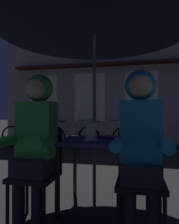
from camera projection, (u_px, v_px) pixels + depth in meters
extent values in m
plane|color=black|center=(94.00, 208.00, 2.31)|extent=(60.00, 60.00, 0.00)
cube|color=navy|center=(94.00, 141.00, 2.32)|extent=(0.72, 0.72, 0.04)
cylinder|color=#2D2319|center=(57.00, 182.00, 2.08)|extent=(0.04, 0.04, 0.70)
cylinder|color=#2D2319|center=(121.00, 187.00, 1.95)|extent=(0.04, 0.04, 0.70)
cylinder|color=#2D2319|center=(75.00, 167.00, 2.68)|extent=(0.04, 0.04, 0.70)
cylinder|color=#2D2319|center=(125.00, 169.00, 2.55)|extent=(0.04, 0.04, 0.70)
cylinder|color=#4C4C51|center=(94.00, 104.00, 2.32)|extent=(0.04, 0.04, 2.25)
cone|color=black|center=(94.00, 18.00, 2.33)|extent=(2.10, 2.10, 0.38)
cube|color=white|center=(91.00, 140.00, 2.21)|extent=(0.11, 0.11, 0.02)
cube|color=white|center=(91.00, 131.00, 2.21)|extent=(0.09, 0.09, 0.16)
pyramid|color=white|center=(91.00, 121.00, 2.21)|extent=(0.11, 0.11, 0.06)
cube|color=black|center=(35.00, 177.00, 1.99)|extent=(0.40, 0.40, 0.04)
cylinder|color=black|center=(44.00, 211.00, 1.78)|extent=(0.03, 0.03, 0.41)
cylinder|color=black|center=(7.00, 207.00, 1.86)|extent=(0.03, 0.03, 0.41)
cylinder|color=black|center=(58.00, 196.00, 2.12)|extent=(0.03, 0.03, 0.41)
cylinder|color=black|center=(27.00, 193.00, 2.19)|extent=(0.03, 0.03, 0.41)
cube|color=black|center=(43.00, 149.00, 2.17)|extent=(0.40, 0.03, 0.42)
cube|color=black|center=(141.00, 184.00, 1.78)|extent=(0.40, 0.40, 0.04)
cylinder|color=black|center=(165.00, 224.00, 1.58)|extent=(0.03, 0.03, 0.41)
cylinder|color=black|center=(119.00, 219.00, 1.65)|extent=(0.03, 0.03, 0.41)
cylinder|color=black|center=(160.00, 205.00, 1.91)|extent=(0.03, 0.03, 0.41)
cylinder|color=black|center=(122.00, 201.00, 1.98)|extent=(0.03, 0.03, 0.41)
cube|color=black|center=(140.00, 152.00, 1.97)|extent=(0.40, 0.03, 0.42)
cylinder|color=black|center=(37.00, 205.00, 1.84)|extent=(0.11, 0.11, 0.45)
cylinder|color=black|center=(19.00, 204.00, 1.88)|extent=(0.11, 0.11, 0.45)
cube|color=black|center=(35.00, 166.00, 1.99)|extent=(0.32, 0.36, 0.16)
cube|color=#338C38|center=(37.00, 129.00, 2.03)|extent=(0.34, 0.22, 0.52)
cylinder|color=#338C38|center=(45.00, 142.00, 1.78)|extent=(0.09, 0.30, 0.09)
cylinder|color=#338C38|center=(6.00, 141.00, 1.85)|extent=(0.09, 0.30, 0.09)
sphere|color=tan|center=(37.00, 89.00, 2.03)|extent=(0.21, 0.21, 0.21)
sphere|color=#338C38|center=(39.00, 88.00, 2.08)|extent=(0.27, 0.27, 0.27)
cylinder|color=black|center=(153.00, 217.00, 1.64)|extent=(0.11, 0.11, 0.45)
cylinder|color=black|center=(129.00, 215.00, 1.68)|extent=(0.11, 0.11, 0.45)
cube|color=black|center=(141.00, 172.00, 1.78)|extent=(0.32, 0.36, 0.16)
cube|color=teal|center=(141.00, 131.00, 1.83)|extent=(0.34, 0.22, 0.52)
cylinder|color=teal|center=(166.00, 146.00, 1.57)|extent=(0.09, 0.30, 0.09)
cylinder|color=teal|center=(117.00, 144.00, 1.65)|extent=(0.09, 0.30, 0.09)
sphere|color=tan|center=(140.00, 86.00, 1.83)|extent=(0.21, 0.21, 0.21)
sphere|color=teal|center=(140.00, 85.00, 1.88)|extent=(0.27, 0.27, 0.27)
cube|color=#9E9389|center=(141.00, 54.00, 7.48)|extent=(10.00, 0.60, 6.20)
cube|color=#EAE5C6|center=(43.00, 98.00, 7.93)|extent=(1.10, 0.02, 1.70)
cube|color=#EAE5C6|center=(90.00, 97.00, 7.55)|extent=(1.10, 0.02, 1.70)
cube|color=#EAE5C6|center=(141.00, 96.00, 7.17)|extent=(1.10, 0.02, 1.70)
cube|color=#331914|center=(141.00, 63.00, 7.04)|extent=(9.00, 0.36, 0.08)
torus|color=black|center=(42.00, 137.00, 6.23)|extent=(0.66, 0.06, 0.66)
torus|color=black|center=(11.00, 136.00, 6.47)|extent=(0.66, 0.06, 0.66)
cylinder|color=#ADA89E|center=(27.00, 130.00, 6.35)|extent=(0.84, 0.05, 0.04)
cylinder|color=#ADA89E|center=(23.00, 136.00, 6.38)|extent=(0.61, 0.05, 0.44)
cylinder|color=#ADA89E|center=(18.00, 126.00, 6.42)|extent=(0.02, 0.02, 0.24)
cube|color=black|center=(18.00, 121.00, 6.42)|extent=(0.20, 0.08, 0.04)
cylinder|color=#ADA89E|center=(39.00, 125.00, 6.27)|extent=(0.02, 0.02, 0.28)
cylinder|color=black|center=(39.00, 120.00, 6.27)|extent=(0.44, 0.03, 0.02)
torus|color=black|center=(89.00, 137.00, 6.32)|extent=(0.66, 0.18, 0.66)
torus|color=black|center=(54.00, 137.00, 6.33)|extent=(0.66, 0.18, 0.66)
cylinder|color=#ADA89E|center=(71.00, 130.00, 6.33)|extent=(0.83, 0.21, 0.04)
cylinder|color=#ADA89E|center=(67.00, 136.00, 6.33)|extent=(0.60, 0.16, 0.44)
cylinder|color=#ADA89E|center=(62.00, 126.00, 6.33)|extent=(0.02, 0.02, 0.24)
cube|color=black|center=(62.00, 121.00, 6.33)|extent=(0.21, 0.12, 0.04)
cylinder|color=#ADA89E|center=(85.00, 125.00, 6.33)|extent=(0.02, 0.02, 0.28)
cylinder|color=black|center=(85.00, 120.00, 6.33)|extent=(0.44, 0.11, 0.02)
torus|color=black|center=(123.00, 138.00, 5.96)|extent=(0.66, 0.13, 0.66)
torus|color=black|center=(89.00, 137.00, 6.30)|extent=(0.66, 0.13, 0.66)
cylinder|color=#ADA89E|center=(106.00, 130.00, 6.13)|extent=(0.83, 0.13, 0.04)
cylinder|color=#ADA89E|center=(102.00, 136.00, 6.17)|extent=(0.61, 0.11, 0.44)
cylinder|color=#ADA89E|center=(96.00, 126.00, 6.23)|extent=(0.02, 0.02, 0.24)
cube|color=black|center=(96.00, 121.00, 6.23)|extent=(0.21, 0.10, 0.04)
cylinder|color=#ADA89E|center=(119.00, 126.00, 6.01)|extent=(0.02, 0.02, 0.28)
cylinder|color=black|center=(119.00, 121.00, 6.01)|extent=(0.44, 0.08, 0.02)
cube|color=#661E7A|center=(109.00, 137.00, 2.44)|extent=(0.24, 0.21, 0.02)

